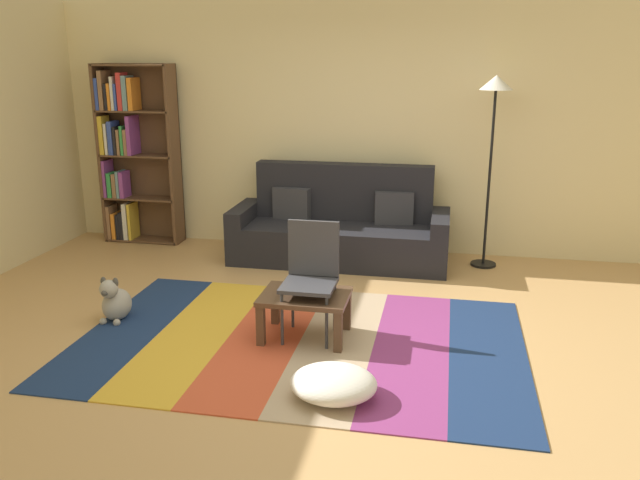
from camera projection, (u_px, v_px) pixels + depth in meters
ground_plane at (309, 338)px, 5.07m from camera, size 14.00×14.00×0.00m
back_wall at (358, 128)px, 7.10m from camera, size 6.80×0.10×2.70m
rug at (300, 342)px, 5.00m from camera, size 3.37×2.27×0.01m
couch at (340, 229)px, 6.90m from camera, size 2.26×0.80×1.00m
bookshelf at (130, 153)px, 7.44m from camera, size 0.90×0.28×2.02m
coffee_table at (305, 302)px, 5.00m from camera, size 0.67×0.50×0.35m
pouf at (334, 383)px, 4.16m from camera, size 0.56×0.49×0.19m
dog at (115, 302)px, 5.37m from camera, size 0.22×0.35×0.40m
standing_lamp at (494, 109)px, 6.36m from camera, size 0.32×0.32×1.93m
tv_remote at (308, 290)px, 5.05m from camera, size 0.13×0.14×0.02m
folding_chair at (311, 270)px, 5.00m from camera, size 0.40×0.40×0.90m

